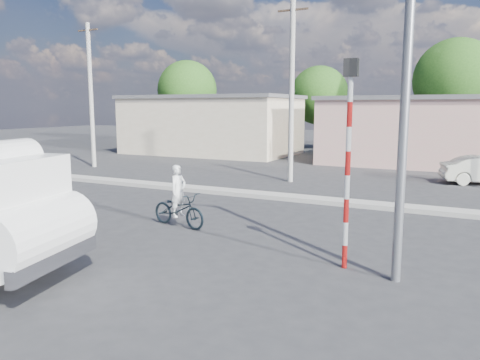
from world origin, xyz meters
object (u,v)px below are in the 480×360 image
at_px(bicycle, 179,209).
at_px(cyclist, 179,201).
at_px(streetlight, 400,21).
at_px(traffic_pole, 348,147).

distance_m(bicycle, cyclist, 0.24).
xyz_separation_m(cyclist, streetlight, (6.07, -1.63, 4.22)).
relative_size(cyclist, traffic_pole, 0.34).
bearing_deg(traffic_pole, cyclist, 165.49).
bearing_deg(traffic_pole, bicycle, 165.49).
distance_m(bicycle, traffic_pole, 5.70).
distance_m(cyclist, traffic_pole, 5.62).
distance_m(traffic_pole, streetlight, 2.56).
height_order(traffic_pole, streetlight, streetlight).
relative_size(traffic_pole, streetlight, 0.48).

